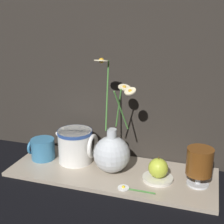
{
  "coord_description": "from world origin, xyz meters",
  "views": [
    {
      "loc": [
        0.3,
        -0.92,
        0.54
      ],
      "look_at": [
        0.0,
        0.0,
        0.23
      ],
      "focal_mm": 50.0,
      "sensor_mm": 36.0,
      "label": 1
    }
  ],
  "objects_px": {
    "vase_with_flowers": "(113,152)",
    "orange_fruit": "(158,168)",
    "ceramic_pitcher": "(76,145)",
    "tea_glass": "(199,163)",
    "yellow_mug": "(42,149)"
  },
  "relations": [
    {
      "from": "yellow_mug",
      "to": "ceramic_pitcher",
      "type": "xyz_separation_m",
      "value": [
        0.13,
        0.02,
        0.03
      ]
    },
    {
      "from": "ceramic_pitcher",
      "to": "tea_glass",
      "type": "xyz_separation_m",
      "value": [
        0.44,
        -0.03,
        0.01
      ]
    },
    {
      "from": "yellow_mug",
      "to": "tea_glass",
      "type": "bearing_deg",
      "value": -1.57
    },
    {
      "from": "tea_glass",
      "to": "ceramic_pitcher",
      "type": "bearing_deg",
      "value": 175.74
    },
    {
      "from": "vase_with_flowers",
      "to": "tea_glass",
      "type": "xyz_separation_m",
      "value": [
        0.28,
        -0.01,
        0.01
      ]
    },
    {
      "from": "vase_with_flowers",
      "to": "tea_glass",
      "type": "distance_m",
      "value": 0.29
    },
    {
      "from": "yellow_mug",
      "to": "tea_glass",
      "type": "distance_m",
      "value": 0.57
    },
    {
      "from": "ceramic_pitcher",
      "to": "tea_glass",
      "type": "relative_size",
      "value": 1.21
    },
    {
      "from": "yellow_mug",
      "to": "tea_glass",
      "type": "xyz_separation_m",
      "value": [
        0.56,
        -0.02,
        0.04
      ]
    },
    {
      "from": "tea_glass",
      "to": "orange_fruit",
      "type": "xyz_separation_m",
      "value": [
        -0.13,
        -0.01,
        -0.03
      ]
    },
    {
      "from": "tea_glass",
      "to": "orange_fruit",
      "type": "bearing_deg",
      "value": -176.49
    },
    {
      "from": "vase_with_flowers",
      "to": "orange_fruit",
      "type": "xyz_separation_m",
      "value": [
        0.16,
        -0.01,
        -0.03
      ]
    },
    {
      "from": "yellow_mug",
      "to": "ceramic_pitcher",
      "type": "height_order",
      "value": "ceramic_pitcher"
    },
    {
      "from": "vase_with_flowers",
      "to": "orange_fruit",
      "type": "height_order",
      "value": "vase_with_flowers"
    },
    {
      "from": "tea_glass",
      "to": "orange_fruit",
      "type": "relative_size",
      "value": 1.71
    }
  ]
}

